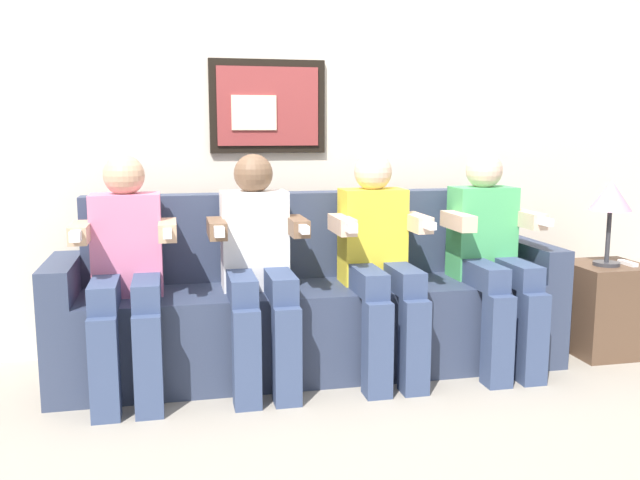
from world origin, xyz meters
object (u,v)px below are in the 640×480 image
at_px(person_rightmost, 492,252).
at_px(side_table_right, 605,308).
at_px(spare_remote_on_table, 628,263).
at_px(person_leftmost, 126,267).
at_px(table_lamp, 611,200).
at_px(person_left_center, 258,261).
at_px(person_right_center, 379,256).
at_px(couch, 313,309).

bearing_deg(person_rightmost, side_table_right, 4.81).
distance_m(person_rightmost, spare_remote_on_table, 0.82).
bearing_deg(person_leftmost, side_table_right, 1.39).
height_order(person_leftmost, table_lamp, person_leftmost).
xyz_separation_m(person_leftmost, person_rightmost, (1.81, 0.00, -0.00)).
bearing_deg(table_lamp, person_left_center, -179.25).
bearing_deg(person_left_center, person_rightmost, 0.02).
height_order(side_table_right, spare_remote_on_table, spare_remote_on_table).
height_order(person_right_center, person_rightmost, same).
xyz_separation_m(person_left_center, table_lamp, (1.90, 0.02, 0.25)).
xyz_separation_m(person_left_center, spare_remote_on_table, (2.02, 0.01, -0.10)).
xyz_separation_m(person_leftmost, person_right_center, (1.21, 0.00, 0.00)).
distance_m(table_lamp, spare_remote_on_table, 0.37).
bearing_deg(table_lamp, side_table_right, 45.20).
bearing_deg(person_right_center, side_table_right, 2.65).
distance_m(person_right_center, person_rightmost, 0.60).
bearing_deg(spare_remote_on_table, side_table_right, 150.05).
height_order(person_rightmost, table_lamp, person_rightmost).
xyz_separation_m(table_lamp, spare_remote_on_table, (0.12, -0.01, -0.35)).
relative_size(side_table_right, table_lamp, 1.09).
height_order(side_table_right, table_lamp, table_lamp).
bearing_deg(table_lamp, person_leftmost, -179.43).
relative_size(couch, person_left_center, 2.31).
distance_m(person_leftmost, table_lamp, 2.51).
relative_size(person_leftmost, table_lamp, 2.41).
distance_m(couch, person_leftmost, 0.97).
relative_size(couch, person_right_center, 2.31).
distance_m(person_rightmost, table_lamp, 0.73).
relative_size(person_right_center, spare_remote_on_table, 8.54).
distance_m(person_right_center, spare_remote_on_table, 1.42).
bearing_deg(person_rightmost, spare_remote_on_table, 0.83).
bearing_deg(table_lamp, person_rightmost, -177.97).
relative_size(person_rightmost, side_table_right, 2.22).
bearing_deg(table_lamp, spare_remote_on_table, -5.93).
height_order(person_left_center, person_right_center, same).
height_order(person_right_center, side_table_right, person_right_center).
bearing_deg(person_right_center, person_left_center, 180.00).
bearing_deg(couch, spare_remote_on_table, -5.23).
distance_m(couch, person_left_center, 0.45).
bearing_deg(side_table_right, person_rightmost, -175.19).
relative_size(couch, side_table_right, 5.12).
height_order(person_rightmost, spare_remote_on_table, person_rightmost).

